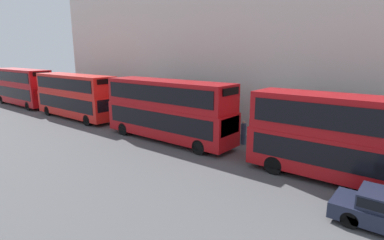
% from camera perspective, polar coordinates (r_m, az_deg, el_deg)
% --- Properties ---
extents(bus_leading, '(2.59, 10.74, 4.39)m').
position_cam_1_polar(bus_leading, '(16.37, 29.48, -3.09)').
color(bus_leading, '#A80F14').
rests_on(bus_leading, ground).
extents(bus_second_in_queue, '(2.59, 10.76, 4.48)m').
position_cam_1_polar(bus_second_in_queue, '(22.00, -4.64, 2.28)').
color(bus_second_in_queue, '#A80F14').
rests_on(bus_second_in_queue, ground).
extents(bus_third_in_queue, '(2.59, 10.56, 4.36)m').
position_cam_1_polar(bus_third_in_queue, '(31.88, -21.36, 4.54)').
color(bus_third_in_queue, red).
rests_on(bus_third_in_queue, ground).
extents(bus_trailing, '(2.59, 10.84, 4.52)m').
position_cam_1_polar(bus_trailing, '(42.77, -29.63, 5.70)').
color(bus_trailing, '#A80F14').
rests_on(bus_trailing, ground).
extents(pedestrian, '(0.36, 0.36, 1.71)m').
position_cam_1_polar(pedestrian, '(21.74, 9.76, -2.51)').
color(pedestrian, '#334C6B').
rests_on(pedestrian, ground).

